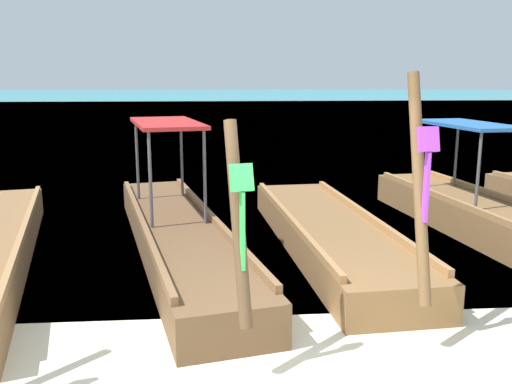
{
  "coord_description": "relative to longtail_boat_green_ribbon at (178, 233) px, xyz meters",
  "views": [
    {
      "loc": [
        -0.61,
        -4.24,
        2.69
      ],
      "look_at": [
        0.0,
        3.69,
        1.04
      ],
      "focal_mm": 38.99,
      "sensor_mm": 36.0,
      "label": 1
    }
  ],
  "objects": [
    {
      "name": "sea_water",
      "position": [
        1.18,
        57.59,
        -0.32
      ],
      "size": [
        120.0,
        120.0,
        0.0
      ],
      "primitive_type": "plane",
      "color": "teal",
      "rests_on": "ground"
    },
    {
      "name": "longtail_boat_green_ribbon",
      "position": [
        0.0,
        0.0,
        0.0
      ],
      "size": [
        2.64,
        7.32,
        2.32
      ],
      "color": "brown",
      "rests_on": "ground"
    },
    {
      "name": "longtail_boat_violet_ribbon",
      "position": [
        2.37,
        -0.01,
        -0.06
      ],
      "size": [
        1.79,
        6.43,
        2.75
      ],
      "color": "brown",
      "rests_on": "ground"
    },
    {
      "name": "longtail_boat_yellow_ribbon",
      "position": [
        5.19,
        0.38,
        0.03
      ],
      "size": [
        1.94,
        7.27,
        2.67
      ],
      "color": "brown",
      "rests_on": "ground"
    }
  ]
}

